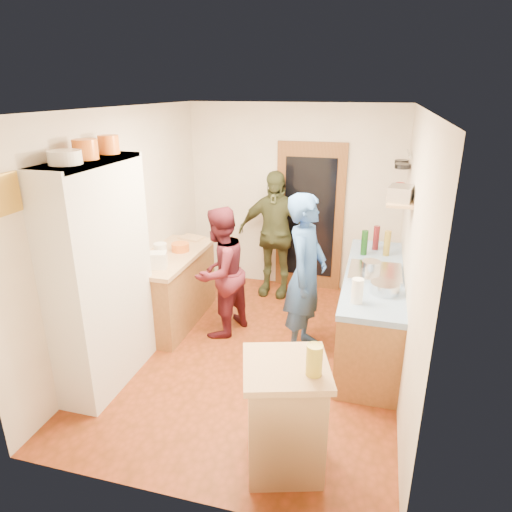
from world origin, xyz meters
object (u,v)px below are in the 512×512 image
at_px(person_back, 275,234).
at_px(island_base, 285,419).
at_px(person_hob, 308,276).
at_px(person_left, 224,272).
at_px(hutch_body, 101,277).
at_px(right_counter_base, 371,312).

bearing_deg(person_back, island_base, -71.94).
height_order(person_hob, person_left, person_hob).
distance_m(island_base, person_left, 2.19).
bearing_deg(person_hob, hutch_body, 127.50).
distance_m(right_counter_base, island_base, 2.06).
distance_m(island_base, person_hob, 1.77).
distance_m(hutch_body, person_back, 2.66).
bearing_deg(person_hob, right_counter_base, -59.91).
bearing_deg(person_hob, person_back, 34.30).
distance_m(hutch_body, person_hob, 2.09).
bearing_deg(person_left, person_back, -175.22).
relative_size(right_counter_base, island_base, 2.56).
distance_m(person_left, person_back, 1.27).
relative_size(island_base, person_hob, 0.48).
distance_m(island_base, person_back, 3.21).
distance_m(right_counter_base, person_left, 1.73).
bearing_deg(island_base, right_counter_base, 73.86).
distance_m(right_counter_base, person_hob, 0.88).
bearing_deg(person_back, right_counter_base, -35.16).
bearing_deg(person_back, person_left, -101.20).
bearing_deg(island_base, person_hob, 93.84).
relative_size(island_base, person_left, 0.56).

